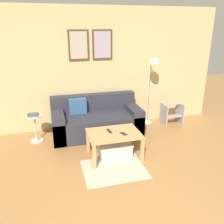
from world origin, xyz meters
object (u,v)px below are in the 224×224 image
at_px(coffee_table, 114,137).
at_px(storage_bin, 114,149).
at_px(step_stool, 172,113).
at_px(side_table, 35,126).
at_px(book_stack, 33,115).
at_px(remote_control, 109,131).
at_px(floor_lamp, 152,79).
at_px(couch, 96,121).
at_px(cell_phone, 123,134).

height_order(coffee_table, storage_bin, coffee_table).
distance_m(storage_bin, step_stool, 1.99).
height_order(side_table, book_stack, book_stack).
distance_m(remote_control, step_stool, 2.03).
distance_m(storage_bin, floor_lamp, 1.85).
bearing_deg(coffee_table, couch, 96.09).
relative_size(side_table, step_stool, 1.13).
height_order(storage_bin, step_stool, step_stool).
bearing_deg(remote_control, storage_bin, -44.85).
xyz_separation_m(side_table, remote_control, (1.26, -0.87, 0.13)).
bearing_deg(cell_phone, side_table, 124.25).
xyz_separation_m(storage_bin, step_stool, (1.69, 1.05, 0.14)).
bearing_deg(book_stack, cell_phone, -34.57).
bearing_deg(floor_lamp, side_table, -176.20).
height_order(floor_lamp, step_stool, floor_lamp).
bearing_deg(floor_lamp, book_stack, -176.09).
bearing_deg(remote_control, floor_lamp, 32.50).
height_order(couch, remote_control, couch).
bearing_deg(couch, storage_bin, -83.04).
height_order(floor_lamp, side_table, floor_lamp).
distance_m(coffee_table, floor_lamp, 1.76).
xyz_separation_m(coffee_table, remote_control, (-0.06, 0.08, 0.09)).
xyz_separation_m(storage_bin, book_stack, (-1.35, 0.92, 0.44)).
height_order(side_table, cell_phone, side_table).
bearing_deg(cell_phone, step_stool, 15.84).
bearing_deg(book_stack, couch, 2.81).
bearing_deg(side_table, remote_control, -34.61).
bearing_deg(step_stool, storage_bin, -148.07).
xyz_separation_m(book_stack, step_stool, (3.04, 0.13, -0.30)).
xyz_separation_m(couch, floor_lamp, (1.27, 0.11, 0.79)).
height_order(couch, coffee_table, couch).
height_order(book_stack, cell_phone, book_stack).
distance_m(couch, storage_bin, 1.00).
xyz_separation_m(coffee_table, book_stack, (-1.34, 0.95, 0.20)).
xyz_separation_m(side_table, cell_phone, (1.47, -1.03, 0.12)).
xyz_separation_m(floor_lamp, step_stool, (0.54, -0.04, -0.82)).
height_order(storage_bin, side_table, side_table).
relative_size(couch, cell_phone, 12.95).
bearing_deg(storage_bin, remote_control, 143.01).
bearing_deg(book_stack, coffee_table, -35.28).
bearing_deg(step_stool, coffee_table, -147.61).
relative_size(couch, remote_control, 12.09).
height_order(coffee_table, remote_control, remote_control).
distance_m(couch, floor_lamp, 1.50).
distance_m(couch, side_table, 1.22).
relative_size(remote_control, step_stool, 0.31).
bearing_deg(floor_lamp, coffee_table, -136.00).
bearing_deg(remote_control, book_stack, 138.03).
bearing_deg(couch, floor_lamp, 4.98).
distance_m(remote_control, cell_phone, 0.26).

